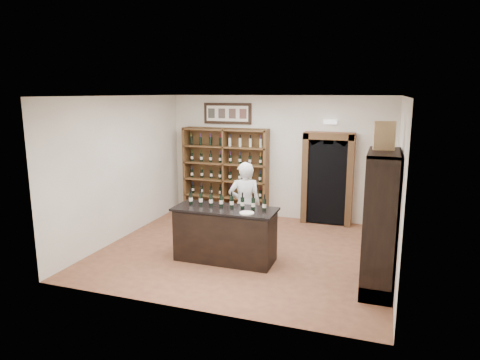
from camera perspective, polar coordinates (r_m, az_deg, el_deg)
name	(u,v)px	position (r m, az deg, el deg)	size (l,w,h in m)	color
floor	(246,250)	(8.58, 0.76, -9.33)	(5.50, 5.50, 0.00)	brown
ceiling	(246,96)	(8.01, 0.81, 11.14)	(5.50, 5.50, 0.00)	white
wall_back	(278,157)	(10.53, 5.05, 3.01)	(5.50, 0.04, 3.00)	white
wall_left	(123,168)	(9.38, -15.39, 1.58)	(0.04, 5.00, 3.00)	white
wall_right	(399,186)	(7.77, 20.42, -0.75)	(0.04, 5.00, 3.00)	white
wine_shelf	(226,172)	(10.83, -1.89, 1.13)	(2.20, 0.38, 2.20)	brown
framed_picture	(227,113)	(10.79, -1.68, 8.86)	(1.25, 0.04, 0.52)	black
arched_doorway	(328,176)	(10.20, 11.61, 0.47)	(1.17, 0.35, 2.17)	black
emergency_light	(330,122)	(10.13, 11.97, 7.59)	(0.30, 0.10, 0.10)	white
tasting_counter	(225,235)	(7.94, -1.99, -7.29)	(1.88, 0.78, 1.00)	black
counter_bottle_0	(191,198)	(8.11, -6.58, -2.44)	(0.07, 0.07, 0.30)	black
counter_bottle_1	(201,199)	(8.02, -5.26, -2.56)	(0.07, 0.07, 0.30)	black
counter_bottle_2	(211,200)	(7.94, -3.90, -2.69)	(0.07, 0.07, 0.30)	black
counter_bottle_3	(221,201)	(7.87, -2.52, -2.81)	(0.07, 0.07, 0.30)	black
counter_bottle_4	(232,202)	(7.80, -1.11, -2.93)	(0.07, 0.07, 0.30)	black
counter_bottle_5	(242,203)	(7.73, 0.32, -3.06)	(0.07, 0.07, 0.30)	black
counter_bottle_6	(253,204)	(7.67, 1.78, -3.18)	(0.07, 0.07, 0.30)	black
counter_bottle_7	(264,205)	(7.61, 3.26, -3.31)	(0.07, 0.07, 0.30)	black
side_cabinet	(381,243)	(7.10, 18.29, -8.01)	(0.48, 1.20, 2.20)	black
shopkeeper	(245,205)	(8.48, 0.64, -3.39)	(0.63, 0.42, 1.74)	silver
plate	(247,213)	(7.44, 0.92, -4.42)	(0.25, 0.25, 0.02)	white
wine_crate	(384,136)	(6.89, 18.69, 5.62)	(0.31, 0.13, 0.44)	tan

